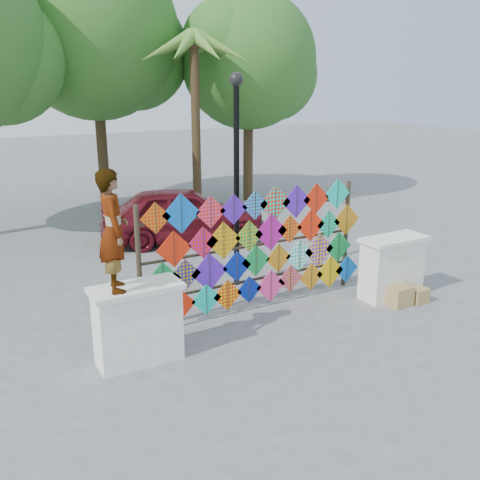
# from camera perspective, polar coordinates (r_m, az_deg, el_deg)

# --- Properties ---
(ground) EXTENTS (80.00, 80.00, 0.00)m
(ground) POSITION_cam_1_polar(r_m,az_deg,el_deg) (10.08, 3.77, -8.56)
(ground) COLOR gray
(ground) RESTS_ON ground
(parapet_left) EXTENTS (1.40, 0.65, 1.28)m
(parapet_left) POSITION_cam_1_polar(r_m,az_deg,el_deg) (8.57, -10.83, -8.74)
(parapet_left) COLOR white
(parapet_left) RESTS_ON ground
(parapet_right) EXTENTS (1.40, 0.65, 1.28)m
(parapet_right) POSITION_cam_1_polar(r_m,az_deg,el_deg) (11.33, 15.91, -2.78)
(parapet_right) COLOR white
(parapet_right) RESTS_ON ground
(kite_rack) EXTENTS (4.89, 0.24, 2.43)m
(kite_rack) POSITION_cam_1_polar(r_m,az_deg,el_deg) (10.26, 2.13, -0.79)
(kite_rack) COLOR #31281B
(kite_rack) RESTS_ON ground
(tree_mid) EXTENTS (6.30, 5.60, 8.61)m
(tree_mid) POSITION_cam_1_polar(r_m,az_deg,el_deg) (19.40, -15.01, 20.37)
(tree_mid) COLOR #43321C
(tree_mid) RESTS_ON ground
(tree_east) EXTENTS (5.40, 4.80, 7.42)m
(tree_east) POSITION_cam_1_polar(r_m,az_deg,el_deg) (19.94, 1.10, 18.50)
(tree_east) COLOR #43321C
(tree_east) RESTS_ON ground
(palm_tree) EXTENTS (3.62, 3.62, 5.83)m
(palm_tree) POSITION_cam_1_polar(r_m,az_deg,el_deg) (17.23, -4.89, 18.67)
(palm_tree) COLOR #43321C
(palm_tree) RESTS_ON ground
(vendor_woman) EXTENTS (0.54, 0.73, 1.82)m
(vendor_woman) POSITION_cam_1_polar(r_m,az_deg,el_deg) (7.96, -13.38, 0.96)
(vendor_woman) COLOR #99999E
(vendor_woman) RESTS_ON parapet_left
(sedan) EXTENTS (4.83, 2.92, 1.54)m
(sedan) POSITION_cam_1_polar(r_m,az_deg,el_deg) (14.88, -6.07, 2.77)
(sedan) COLOR maroon
(sedan) RESTS_ON ground
(lamppost) EXTENTS (0.28, 0.28, 4.46)m
(lamppost) POSITION_cam_1_polar(r_m,az_deg,el_deg) (11.12, -0.38, 8.34)
(lamppost) COLOR black
(lamppost) RESTS_ON ground
(cardboard_box_near) EXTENTS (0.45, 0.40, 0.40)m
(cardboard_box_near) POSITION_cam_1_polar(r_m,az_deg,el_deg) (11.10, 16.57, -5.71)
(cardboard_box_near) COLOR tan
(cardboard_box_near) RESTS_ON ground
(cardboard_box_far) EXTENTS (0.35, 0.33, 0.30)m
(cardboard_box_far) POSITION_cam_1_polar(r_m,az_deg,el_deg) (11.39, 18.45, -5.60)
(cardboard_box_far) COLOR tan
(cardboard_box_far) RESTS_ON ground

